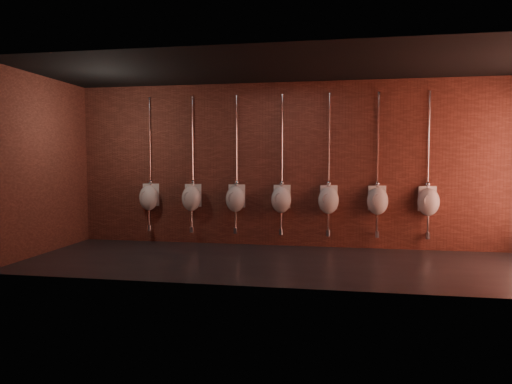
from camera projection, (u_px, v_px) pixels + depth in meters
ground at (276, 262)px, 7.56m from camera, size 8.50×8.50×0.00m
room_shell at (277, 140)px, 7.42m from camera, size 8.54×3.04×3.22m
urinal_0 at (149, 197)px, 9.31m from camera, size 0.45×0.41×2.72m
urinal_1 at (191, 198)px, 9.16m from camera, size 0.45×0.41×2.72m
urinal_2 at (236, 198)px, 9.00m from camera, size 0.45×0.41×2.72m
urinal_3 at (281, 199)px, 8.85m from camera, size 0.45×0.41×2.72m
urinal_4 at (329, 200)px, 8.69m from camera, size 0.45×0.41×2.72m
urinal_5 at (378, 200)px, 8.53m from camera, size 0.45×0.41×2.72m
urinal_6 at (428, 201)px, 8.38m from camera, size 0.45×0.41×2.72m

